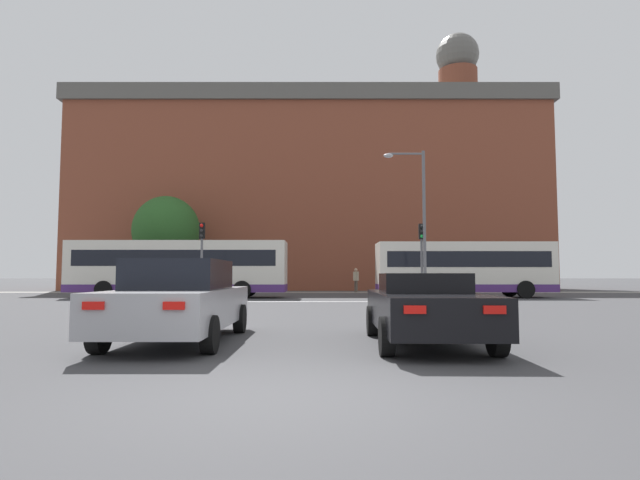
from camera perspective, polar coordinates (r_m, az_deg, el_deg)
The scene contains 15 objects.
ground_plane at distance 5.57m, azimuth -3.59°, elevation -17.58°, with size 400.00×400.00×0.00m, color #3D3D3F.
stop_line_strip at distance 24.77m, azimuth -0.75°, elevation -7.05°, with size 8.87×0.30×0.01m, color silver.
far_pavement at distance 38.22m, azimuth -0.47°, elevation -6.00°, with size 69.86×2.50×0.01m, color gray.
brick_civic_building at distance 49.15m, azimuth -0.93°, elevation 5.13°, with size 43.18×13.68×25.44m.
car_saloon_left at distance 10.25m, azimuth -15.62°, elevation -6.67°, with size 2.08×4.94×1.60m.
car_roadster_right at distance 9.70m, azimuth 11.94°, elevation -7.59°, with size 2.06×4.55×1.34m.
bus_crossing_lead at distance 30.50m, azimuth 16.10°, elevation -3.10°, with size 10.11×2.64×3.21m.
bus_crossing_trailing at distance 30.16m, azimuth -15.74°, elevation -3.03°, with size 12.43×2.67×3.27m.
traffic_light_near_left at distance 25.48m, azimuth -13.33°, elevation -0.91°, with size 0.26×0.31×3.92m.
traffic_light_far_right at distance 37.99m, azimuth 8.15°, elevation -2.18°, with size 0.26×0.31×3.71m.
traffic_light_near_right at distance 26.08m, azimuth 11.57°, elevation -0.96°, with size 0.26×0.31×3.95m.
street_lamp_junction at distance 25.97m, azimuth 11.10°, elevation 3.46°, with size 2.13×0.36×7.70m.
pedestrian_waiting at distance 38.76m, azimuth 4.16°, elevation -4.34°, with size 0.43×0.44×1.85m.
pedestrian_walking_east at distance 39.79m, azimuth -11.18°, elevation -4.46°, with size 0.46×0.39×1.66m.
tree_by_building at distance 40.41m, azimuth -17.13°, elevation 1.03°, with size 5.11×5.11×7.44m.
Camera 1 is at (0.33, -5.40, 1.30)m, focal length 28.00 mm.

